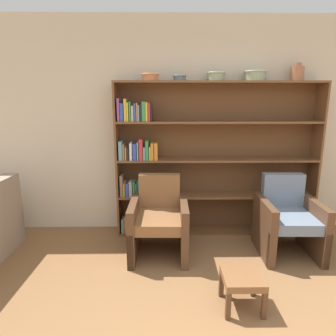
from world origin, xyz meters
The scene contains 10 objects.
wall_back centered at (0.00, 2.56, 1.38)m, with size 12.00×0.06×2.75m.
bookshelf centered at (-0.06, 2.39, 0.97)m, with size 2.56×0.30×1.95m.
bowl_stoneware centered at (-0.69, 2.37, 2.00)m, with size 0.21×0.21×0.09m.
bowl_slate centered at (-0.34, 2.37, 1.99)m, with size 0.17×0.17×0.07m.
bowl_sage centered at (0.10, 2.37, 2.01)m, with size 0.23×0.23×0.10m.
bowl_terracotta centered at (0.57, 2.37, 2.02)m, with size 0.28×0.28×0.12m.
vase_tall centered at (1.08, 2.37, 2.05)m, with size 0.16×0.16×0.21m.
armchair_leather centered at (-0.59, 1.81, 0.40)m, with size 0.65×0.69×0.88m.
armchair_cushioned centered at (0.89, 1.81, 0.40)m, with size 0.66×0.70×0.88m.
footstool centered at (0.13, 0.86, 0.24)m, with size 0.33×0.33×0.30m.
Camera 1 is at (-0.53, -1.37, 1.76)m, focal length 32.00 mm.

